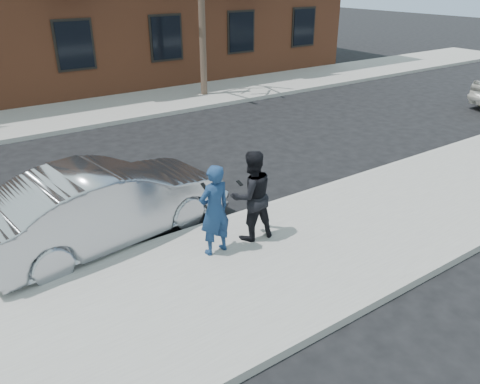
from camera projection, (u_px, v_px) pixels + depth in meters
ground at (298, 248)px, 8.72m from camera, size 100.00×100.00×0.00m
near_sidewalk at (307, 250)px, 8.50m from camera, size 50.00×3.50×0.15m
near_curb at (250, 213)px, 9.84m from camera, size 50.00×0.10×0.15m
far_sidewalk at (95, 111)px, 17.07m from camera, size 50.00×3.50×0.15m
far_curb at (113, 123)px, 15.73m from camera, size 50.00×0.10×0.15m
silver_sedan at (107, 203)px, 8.70m from camera, size 4.82×2.25×1.53m
man_hoodie at (214, 210)px, 7.98m from camera, size 0.63×0.50×1.65m
man_peacoat at (252, 196)px, 8.44m from camera, size 0.91×0.75×1.71m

